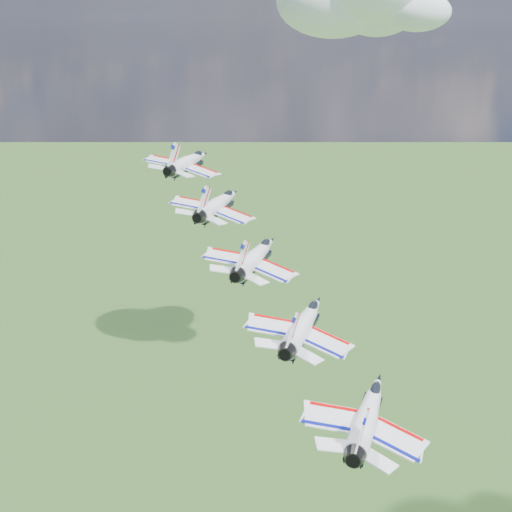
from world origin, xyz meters
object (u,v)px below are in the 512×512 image
(jet_3, at_px, (304,323))
(jet_2, at_px, (256,256))
(jet_0, at_px, (188,162))
(jet_1, at_px, (219,204))
(jet_4, at_px, (368,413))

(jet_3, bearing_deg, jet_2, 129.81)
(jet_0, bearing_deg, jet_1, -50.19)
(jet_2, xyz_separation_m, jet_4, (14.73, -18.42, -5.89))
(jet_1, xyz_separation_m, jet_3, (14.73, -18.42, -5.89))
(jet_2, height_order, jet_3, jet_2)
(jet_0, bearing_deg, jet_2, -50.19)
(jet_1, distance_m, jet_2, 12.15)
(jet_0, bearing_deg, jet_3, -50.19)
(jet_1, xyz_separation_m, jet_4, (22.09, -27.63, -8.84))
(jet_0, bearing_deg, jet_4, -50.19)
(jet_0, distance_m, jet_1, 12.15)
(jet_0, xyz_separation_m, jet_3, (22.09, -27.63, -8.84))
(jet_1, relative_size, jet_2, 1.00)
(jet_0, relative_size, jet_4, 1.00)
(jet_3, xyz_separation_m, jet_4, (7.36, -9.21, -2.95))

